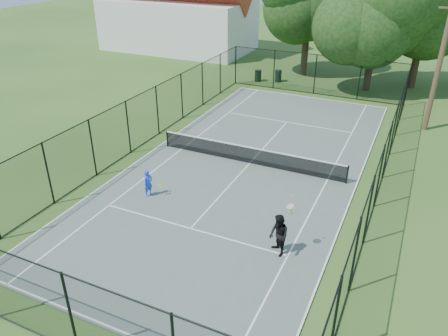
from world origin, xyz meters
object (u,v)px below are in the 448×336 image
at_px(utility_pole, 439,66).
at_px(player_black, 279,235).
at_px(trash_bin_left, 258,76).
at_px(trash_bin_right, 278,76).
at_px(tennis_net, 250,155).
at_px(player_blue, 148,183).

xyz_separation_m(utility_pole, player_black, (-4.36, -15.42, -3.10)).
relative_size(trash_bin_left, trash_bin_right, 0.96).
relative_size(trash_bin_left, player_black, 0.39).
distance_m(tennis_net, player_blue, 5.75).
height_order(tennis_net, utility_pole, utility_pole).
relative_size(tennis_net, utility_pole, 1.28).
bearing_deg(trash_bin_right, player_blue, -88.53).
relative_size(trash_bin_right, player_black, 0.41).
bearing_deg(utility_pole, player_black, -105.79).
height_order(trash_bin_left, utility_pole, utility_pole).
bearing_deg(player_black, player_blue, 167.31).
relative_size(utility_pole, player_blue, 6.16).
bearing_deg(player_blue, trash_bin_right, 91.47).
xyz_separation_m(tennis_net, trash_bin_left, (-5.05, 14.34, -0.11)).
bearing_deg(player_black, trash_bin_left, 112.88).
relative_size(tennis_net, player_black, 4.27).
height_order(trash_bin_right, utility_pole, utility_pole).
bearing_deg(trash_bin_right, tennis_net, -76.82).
bearing_deg(player_black, utility_pole, 74.21).
distance_m(tennis_net, utility_pole, 12.56).
xyz_separation_m(trash_bin_right, player_blue, (0.51, -19.81, 0.21)).
bearing_deg(tennis_net, utility_pole, 48.11).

